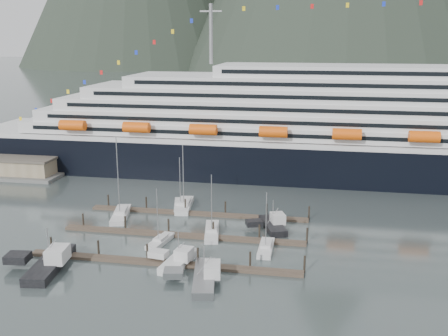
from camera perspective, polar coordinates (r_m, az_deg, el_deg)
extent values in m
plane|color=#475352|center=(99.20, -2.23, -8.27)|extent=(1600.00, 1600.00, 0.00)
cube|color=black|center=(148.33, 12.00, 0.69)|extent=(210.00, 28.00, 12.00)
cube|color=silver|center=(146.98, 12.13, 3.15)|extent=(205.80, 27.44, 1.50)
cube|color=silver|center=(146.75, 14.14, 4.06)|extent=(185.00, 26.00, 3.20)
cube|color=black|center=(133.91, 14.45, 3.16)|extent=(175.75, 0.20, 1.00)
cube|color=silver|center=(146.39, 15.00, 5.25)|extent=(180.00, 25.00, 3.20)
cube|color=black|center=(134.00, 15.38, 4.50)|extent=(171.00, 0.20, 1.00)
cube|color=silver|center=(146.12, 15.86, 6.45)|extent=(172.00, 24.00, 3.20)
cube|color=black|center=(134.21, 16.30, 5.84)|extent=(163.40, 0.20, 1.00)
cube|color=silver|center=(145.94, 16.74, 7.65)|extent=(160.00, 23.00, 3.20)
cube|color=black|center=(134.52, 17.23, 7.16)|extent=(152.00, 0.20, 1.00)
cube|color=silver|center=(145.88, 17.61, 8.81)|extent=(140.00, 22.00, 3.00)
cube|color=black|center=(134.94, 18.16, 8.44)|extent=(133.00, 0.20, 1.00)
cube|color=silver|center=(145.91, 18.49, 9.92)|extent=(95.00, 20.00, 3.00)
cube|color=black|center=(135.97, 19.05, 9.68)|extent=(90.25, 0.20, 1.00)
cylinder|color=gray|center=(147.52, -1.43, 14.37)|extent=(1.00, 1.00, 16.00)
cylinder|color=#FA590D|center=(146.87, -16.15, 4.49)|extent=(7.00, 2.80, 2.80)
cylinder|color=#FA590D|center=(139.77, -9.51, 4.38)|extent=(7.00, 2.80, 2.80)
cylinder|color=#FA590D|center=(134.71, -2.27, 4.20)|extent=(7.00, 2.80, 2.80)
cylinder|color=#FA590D|center=(131.94, 5.39, 3.94)|extent=(7.00, 2.80, 2.80)
cylinder|color=#FA590D|center=(131.59, 13.23, 3.59)|extent=(7.00, 2.80, 2.80)
cylinder|color=#FA590D|center=(133.69, 20.96, 3.19)|extent=(7.00, 2.80, 2.80)
cube|color=#41352A|center=(91.47, -6.74, -10.21)|extent=(48.00, 2.00, 0.50)
cylinder|color=black|center=(99.85, -18.28, -8.00)|extent=(0.36, 0.36, 3.20)
cylinder|color=black|center=(95.99, -13.50, -8.57)|extent=(0.36, 0.36, 3.20)
cylinder|color=black|center=(92.84, -8.35, -9.11)|extent=(0.36, 0.36, 3.20)
cylinder|color=black|center=(90.48, -2.87, -9.61)|extent=(0.36, 0.36, 3.20)
cylinder|color=black|center=(88.97, 2.87, -10.04)|extent=(0.36, 0.36, 3.20)
cylinder|color=black|center=(88.36, 8.75, -10.38)|extent=(0.36, 0.36, 3.20)
cube|color=#41352A|center=(102.95, -4.60, -7.30)|extent=(48.00, 2.00, 0.50)
cylinder|color=black|center=(110.59, -15.07, -5.58)|extent=(0.36, 0.36, 3.20)
cylinder|color=black|center=(107.12, -10.70, -5.98)|extent=(0.36, 0.36, 3.20)
cylinder|color=black|center=(104.30, -6.05, -6.36)|extent=(0.36, 0.36, 3.20)
cylinder|color=black|center=(102.21, -1.18, -6.72)|extent=(0.36, 0.36, 3.20)
cylinder|color=black|center=(100.87, 3.87, -7.04)|extent=(0.36, 0.36, 3.20)
cylinder|color=black|center=(100.33, 9.02, -7.32)|extent=(0.36, 0.36, 3.20)
cube|color=#41352A|center=(114.75, -2.91, -4.96)|extent=(48.00, 2.00, 0.50)
cylinder|color=black|center=(121.77, -12.47, -3.58)|extent=(0.36, 0.36, 3.20)
cylinder|color=black|center=(118.62, -8.45, -3.87)|extent=(0.36, 0.36, 3.20)
cylinder|color=black|center=(116.09, -4.23, -4.16)|extent=(0.36, 0.36, 3.20)
cylinder|color=black|center=(114.21, 0.15, -4.43)|extent=(0.36, 0.36, 3.20)
cylinder|color=black|center=(113.02, 4.66, -4.68)|extent=(0.36, 0.36, 3.20)
cylinder|color=black|center=(112.54, 9.23, -4.91)|extent=(0.36, 0.36, 3.20)
cube|color=silver|center=(115.24, -11.16, -5.14)|extent=(5.44, 11.84, 1.61)
cube|color=silver|center=(114.90, -11.19, -4.64)|extent=(3.12, 4.42, 0.92)
cylinder|color=gray|center=(111.49, -11.47, -0.90)|extent=(0.18, 0.18, 16.72)
cube|color=silver|center=(100.04, -6.94, -8.02)|extent=(3.61, 8.39, 1.20)
cube|color=silver|center=(99.76, -6.95, -7.63)|extent=(2.18, 3.10, 0.68)
cylinder|color=gray|center=(97.38, -7.26, -5.13)|extent=(0.14, 0.14, 10.17)
cube|color=silver|center=(103.83, -1.33, -7.06)|extent=(4.52, 11.28, 1.40)
cube|color=silver|center=(103.51, -1.33, -6.60)|extent=(2.65, 4.14, 0.80)
cylinder|color=gray|center=(100.64, -1.36, -3.90)|extent=(0.16, 0.16, 11.48)
cube|color=silver|center=(119.35, -4.32, -4.22)|extent=(4.49, 11.76, 1.60)
cube|color=silver|center=(119.02, -4.33, -3.73)|extent=(2.81, 4.28, 0.92)
cylinder|color=gray|center=(116.06, -4.46, -0.82)|extent=(0.18, 0.18, 13.69)
cube|color=silver|center=(119.58, -4.75, -4.19)|extent=(4.95, 9.87, 1.48)
cube|color=silver|center=(119.28, -4.76, -3.75)|extent=(2.85, 3.73, 0.84)
cylinder|color=gray|center=(116.86, -4.82, -1.46)|extent=(0.17, 0.17, 10.97)
cube|color=silver|center=(96.55, 4.59, -8.80)|extent=(2.51, 8.53, 1.33)
cube|color=silver|center=(96.22, 4.60, -8.34)|extent=(1.91, 2.99, 0.76)
cylinder|color=gray|center=(93.64, 4.60, -5.74)|extent=(0.15, 0.15, 10.39)
cube|color=black|center=(94.00, -18.39, -10.12)|extent=(5.73, 14.80, 2.22)
cube|color=black|center=(95.58, -21.55, -9.06)|extent=(4.13, 3.61, 1.33)
cube|color=silver|center=(92.62, -17.66, -8.95)|extent=(3.61, 4.67, 2.44)
cube|color=black|center=(92.29, -17.70, -8.44)|extent=(3.36, 4.36, 0.55)
cylinder|color=gray|center=(92.44, -18.59, -7.81)|extent=(0.18, 0.18, 5.55)
cube|color=silver|center=(90.97, -4.94, -10.24)|extent=(4.80, 10.44, 1.83)
cube|color=silver|center=(92.05, -7.15, -9.24)|extent=(3.41, 2.67, 1.10)
cube|color=silver|center=(89.88, -4.37, -9.32)|extent=(2.99, 3.38, 2.01)
cube|color=black|center=(89.59, -4.38, -8.89)|extent=(2.78, 3.15, 0.46)
cylinder|color=gray|center=(89.66, -4.98, -8.31)|extent=(0.15, 0.15, 4.57)
cube|color=gray|center=(85.02, -2.16, -12.03)|extent=(5.53, 13.15, 1.82)
cube|color=gray|center=(84.87, -5.51, -11.30)|extent=(3.56, 3.32, 1.09)
cube|color=silver|center=(84.22, -1.29, -10.97)|extent=(3.20, 4.23, 2.01)
cube|color=black|center=(83.92, -1.29, -10.52)|extent=(2.98, 3.95, 0.46)
cylinder|color=gray|center=(83.62, -2.18, -10.00)|extent=(0.15, 0.15, 4.56)
cube|color=black|center=(106.96, 5.31, -6.41)|extent=(6.77, 10.74, 1.86)
cube|color=black|center=(105.63, 3.29, -5.98)|extent=(3.75, 3.23, 1.11)
cube|color=silver|center=(106.61, 5.87, -5.47)|extent=(3.52, 3.79, 2.04)
cube|color=black|center=(106.37, 5.88, -5.10)|extent=(3.28, 3.53, 0.46)
cylinder|color=gray|center=(105.82, 5.36, -4.71)|extent=(0.15, 0.15, 4.64)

